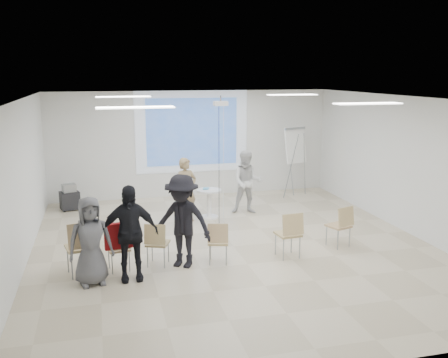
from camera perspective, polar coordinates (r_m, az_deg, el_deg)
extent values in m
cube|color=beige|center=(10.35, 1.10, -7.96)|extent=(8.00, 9.00, 0.10)
cube|color=white|center=(9.73, 1.17, 9.44)|extent=(8.00, 9.00, 0.10)
cube|color=silver|center=(14.30, -3.70, 4.05)|extent=(8.00, 0.10, 3.00)
cube|color=silver|center=(9.70, -22.61, -0.76)|extent=(0.10, 9.00, 3.00)
cube|color=silver|center=(11.66, 20.72, 1.43)|extent=(0.10, 9.00, 3.00)
cube|color=silver|center=(14.20, -3.67, 5.41)|extent=(3.20, 0.01, 2.30)
cube|color=#3766BC|center=(14.18, -3.66, 5.40)|extent=(2.60, 0.01, 1.90)
cylinder|color=white|center=(12.27, -1.71, -4.36)|extent=(0.55, 0.55, 0.05)
cylinder|color=white|center=(12.18, -1.72, -2.91)|extent=(0.15, 0.15, 0.64)
cylinder|color=silver|center=(12.09, -1.73, -1.32)|extent=(0.76, 0.76, 0.04)
cube|color=white|center=(12.05, -1.51, -1.24)|extent=(0.21, 0.16, 0.01)
cube|color=#4099C1|center=(12.15, -2.07, -1.09)|extent=(0.20, 0.23, 0.01)
imported|color=#9C845F|center=(11.82, -4.35, -0.77)|extent=(0.76, 0.66, 1.75)
imported|color=silver|center=(12.51, 2.66, 0.03)|extent=(0.99, 0.87, 1.78)
cube|color=white|center=(12.03, -3.73, 0.82)|extent=(0.09, 0.13, 0.04)
cube|color=white|center=(12.63, 1.57, 1.60)|extent=(0.07, 0.13, 0.04)
cube|color=tan|center=(9.17, -16.14, -7.50)|extent=(0.56, 0.56, 0.04)
cube|color=tan|center=(8.88, -15.96, -6.25)|extent=(0.48, 0.20, 0.45)
cylinder|color=#919399|center=(9.06, -16.99, -9.54)|extent=(0.03, 0.03, 0.49)
cylinder|color=gray|center=(9.12, -14.62, -9.24)|extent=(0.03, 0.03, 0.49)
cylinder|color=gray|center=(9.41, -17.42, -8.75)|extent=(0.03, 0.03, 0.49)
cylinder|color=gray|center=(9.47, -15.14, -8.46)|extent=(0.03, 0.03, 0.49)
cube|color=tan|center=(9.22, -11.96, -7.79)|extent=(0.43, 0.43, 0.04)
cube|color=tan|center=(8.98, -11.79, -6.80)|extent=(0.39, 0.14, 0.36)
cylinder|color=gray|center=(9.13, -12.66, -9.43)|extent=(0.02, 0.02, 0.40)
cylinder|color=#92949A|center=(9.18, -10.76, -9.21)|extent=(0.02, 0.02, 0.40)
cylinder|color=gray|center=(9.41, -13.02, -8.78)|extent=(0.02, 0.02, 0.40)
cylinder|color=gray|center=(9.46, -11.17, -8.57)|extent=(0.02, 0.02, 0.40)
cube|color=tan|center=(9.34, -7.57, -7.30)|extent=(0.51, 0.51, 0.04)
cube|color=tan|center=(9.10, -7.92, -6.31)|extent=(0.39, 0.22, 0.37)
cylinder|color=gray|center=(9.31, -8.74, -8.79)|extent=(0.03, 0.03, 0.41)
cylinder|color=#94989C|center=(9.23, -6.84, -8.93)|extent=(0.03, 0.03, 0.41)
cylinder|color=#96999F|center=(9.59, -8.21, -8.14)|extent=(0.03, 0.03, 0.41)
cylinder|color=gray|center=(9.52, -6.37, -8.26)|extent=(0.03, 0.03, 0.41)
cube|color=tan|center=(9.38, -0.66, -7.19)|extent=(0.46, 0.46, 0.04)
cube|color=tan|center=(9.13, -0.70, -6.24)|extent=(0.38, 0.17, 0.36)
cylinder|color=gray|center=(9.31, -1.64, -8.70)|extent=(0.02, 0.02, 0.40)
cylinder|color=gray|center=(9.30, 0.26, -8.72)|extent=(0.02, 0.02, 0.40)
cylinder|color=gray|center=(9.60, -1.55, -8.05)|extent=(0.02, 0.02, 0.40)
cylinder|color=gray|center=(9.59, 0.29, -8.06)|extent=(0.02, 0.02, 0.40)
cube|color=tan|center=(9.72, 7.31, -6.27)|extent=(0.47, 0.47, 0.04)
cube|color=tan|center=(9.47, 7.91, -5.17)|extent=(0.43, 0.13, 0.41)
cylinder|color=gray|center=(9.57, 6.81, -8.02)|extent=(0.02, 0.02, 0.45)
cylinder|color=gray|center=(9.73, 8.65, -7.75)|extent=(0.02, 0.02, 0.45)
cylinder|color=#919499|center=(9.86, 5.91, -7.38)|extent=(0.02, 0.02, 0.45)
cylinder|color=gray|center=(10.01, 7.71, -7.13)|extent=(0.02, 0.02, 0.45)
cube|color=tan|center=(10.47, 12.95, -5.24)|extent=(0.51, 0.51, 0.04)
cube|color=tan|center=(10.28, 13.78, -4.21)|extent=(0.41, 0.21, 0.39)
cylinder|color=gray|center=(10.32, 12.90, -6.80)|extent=(0.03, 0.03, 0.43)
cylinder|color=#94969C|center=(10.55, 14.16, -6.45)|extent=(0.03, 0.03, 0.43)
cylinder|color=#94979C|center=(10.54, 11.62, -6.34)|extent=(0.03, 0.03, 0.43)
cylinder|color=#97999F|center=(10.76, 12.89, -6.01)|extent=(0.03, 0.03, 0.43)
cube|color=maroon|center=(8.91, -11.99, -6.37)|extent=(0.49, 0.18, 0.46)
imported|color=black|center=(9.35, -7.59, -7.08)|extent=(0.37, 0.32, 0.02)
imported|color=black|center=(8.61, -10.81, -5.31)|extent=(1.11, 0.67, 1.91)
imported|color=black|center=(9.06, -4.82, -4.13)|extent=(1.44, 1.26, 1.95)
imported|color=#5D5D62|center=(8.61, -15.04, -6.30)|extent=(0.92, 0.70, 1.69)
cylinder|color=gray|center=(14.08, 7.67, 1.46)|extent=(0.40, 0.10, 1.82)
cylinder|color=gray|center=(14.43, 9.19, 1.67)|extent=(0.26, 0.32, 1.82)
cylinder|color=#92969A|center=(14.49, 7.56, 1.76)|extent=(0.17, 0.39, 1.81)
cube|color=white|center=(14.25, 8.17, 3.87)|extent=(0.75, 0.45, 1.02)
cube|color=#909498|center=(14.22, 8.12, 5.74)|extent=(0.71, 0.31, 0.07)
cube|color=black|center=(13.52, -17.21, -2.34)|extent=(0.54, 0.48, 0.46)
cube|color=gray|center=(13.44, -17.30, -0.98)|extent=(0.39, 0.36, 0.20)
cylinder|color=black|center=(13.40, -17.76, -3.50)|extent=(0.07, 0.07, 0.05)
cylinder|color=black|center=(13.49, -16.26, -3.31)|extent=(0.07, 0.07, 0.05)
cylinder|color=black|center=(13.66, -18.04, -3.23)|extent=(0.07, 0.07, 0.05)
cylinder|color=black|center=(13.74, -16.56, -3.04)|extent=(0.07, 0.07, 0.05)
cube|color=white|center=(11.22, -0.39, 8.62)|extent=(0.30, 0.25, 0.10)
cylinder|color=gray|center=(11.22, -0.39, 9.19)|extent=(0.04, 0.04, 0.14)
cylinder|color=black|center=(11.31, -0.57, 1.32)|extent=(0.01, 0.01, 2.77)
cylinder|color=white|center=(11.31, -0.06, 1.32)|extent=(0.01, 0.01, 2.77)
cube|color=white|center=(11.40, -11.44, 9.20)|extent=(1.20, 0.30, 0.02)
cube|color=white|center=(12.27, 7.81, 9.52)|extent=(1.20, 0.30, 0.02)
cube|color=white|center=(7.92, -10.10, 8.05)|extent=(1.20, 0.30, 0.02)
cube|color=white|center=(9.12, 16.10, 8.29)|extent=(1.20, 0.30, 0.02)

